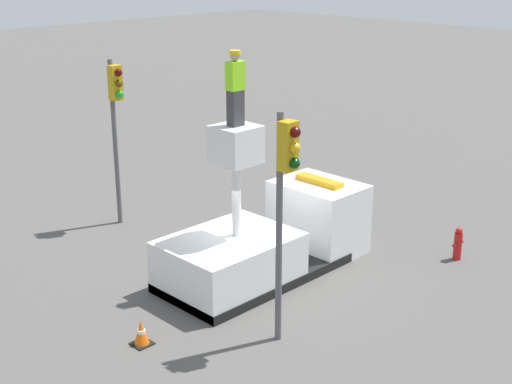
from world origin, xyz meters
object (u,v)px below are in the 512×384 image
at_px(fire_hydrant, 458,244).
at_px(traffic_cone_rear, 141,333).
at_px(traffic_light_pole, 285,185).
at_px(traffic_light_across, 116,110).
at_px(bucket_truck, 268,241).
at_px(worker, 235,88).

relative_size(fire_hydrant, traffic_cone_rear, 1.62).
bearing_deg(traffic_cone_rear, fire_hydrant, -15.89).
distance_m(traffic_light_pole, traffic_cone_rear, 4.45).
distance_m(traffic_light_pole, traffic_light_across, 8.32).
height_order(bucket_truck, worker, worker).
distance_m(bucket_truck, traffic_light_across, 6.15).
height_order(worker, traffic_cone_rear, worker).
bearing_deg(bucket_truck, traffic_light_across, 97.61).
height_order(bucket_truck, traffic_light_across, traffic_light_across).
relative_size(bucket_truck, fire_hydrant, 6.40).
xyz_separation_m(traffic_light_across, fire_hydrant, (4.86, -8.61, -3.09)).
distance_m(bucket_truck, worker, 4.27).
xyz_separation_m(traffic_light_pole, fire_hydrant, (6.45, -0.44, -3.09)).
height_order(traffic_light_across, fire_hydrant, traffic_light_across).
bearing_deg(traffic_light_pole, fire_hydrant, -3.91).
bearing_deg(traffic_light_across, traffic_light_pole, -100.98).
xyz_separation_m(traffic_light_pole, traffic_light_across, (1.58, 8.17, 0.00)).
distance_m(traffic_light_pole, fire_hydrant, 7.17).
distance_m(traffic_light_across, fire_hydrant, 10.36).
bearing_deg(traffic_light_across, traffic_cone_rear, -121.85).
xyz_separation_m(worker, traffic_cone_rear, (-3.43, -0.66, -4.69)).
bearing_deg(bucket_truck, traffic_cone_rear, -171.72).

